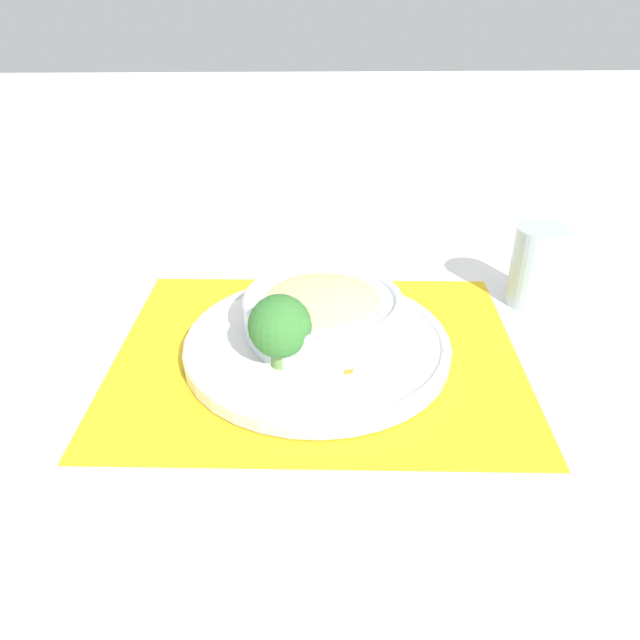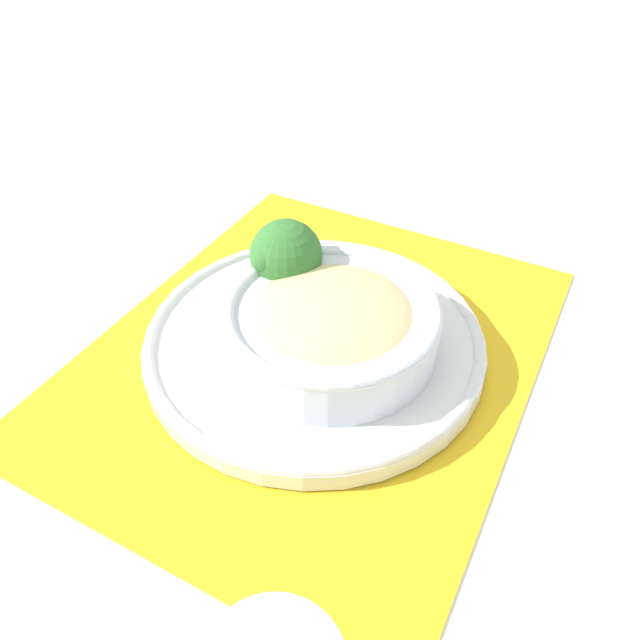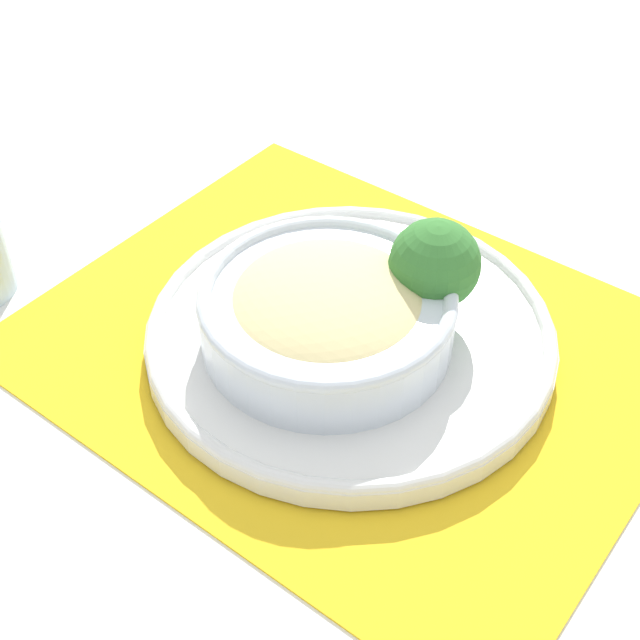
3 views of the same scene
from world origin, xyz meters
TOP-DOWN VIEW (x-y plane):
  - ground_plane at (0.00, 0.00)m, footprint 4.00×4.00m
  - placemat at (0.00, 0.00)m, footprint 0.48×0.40m
  - plate at (0.00, 0.00)m, footprint 0.31×0.31m
  - bowl at (-0.01, -0.02)m, footprint 0.18×0.18m
  - broccoli_floret at (0.04, 0.05)m, footprint 0.07×0.07m
  - carrot_slice_near at (-0.03, 0.05)m, footprint 0.04×0.04m
  - carrot_slice_middle at (-0.04, 0.04)m, footprint 0.04×0.04m
  - carrot_slice_far at (-0.05, 0.02)m, footprint 0.04×0.04m
  - carrot_slice_extra at (-0.06, 0.00)m, footprint 0.04×0.04m

SIDE VIEW (x-z plane):
  - ground_plane at x=0.00m, z-range 0.00..0.00m
  - placemat at x=0.00m, z-range 0.00..0.00m
  - plate at x=0.00m, z-range 0.00..0.03m
  - carrot_slice_near at x=-0.03m, z-range 0.02..0.03m
  - carrot_slice_middle at x=-0.04m, z-range 0.02..0.03m
  - carrot_slice_far at x=-0.05m, z-range 0.02..0.03m
  - carrot_slice_extra at x=-0.06m, z-range 0.02..0.03m
  - bowl at x=-0.01m, z-range 0.02..0.08m
  - broccoli_floret at x=0.04m, z-range 0.03..0.11m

